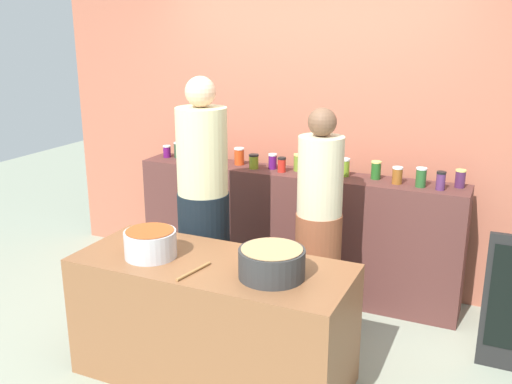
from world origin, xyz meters
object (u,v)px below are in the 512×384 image
at_px(preserve_jar_11, 376,170).
at_px(preserve_jar_13, 421,177).
at_px(preserve_jar_10, 344,167).
at_px(cook_in_cap, 319,234).
at_px(preserve_jar_12, 397,175).
at_px(preserve_jar_15, 460,178).
at_px(cooking_pot_left, 150,244).
at_px(preserve_jar_0, 167,151).
at_px(preserve_jar_4, 239,156).
at_px(preserve_jar_9, 314,165).
at_px(preserve_jar_1, 179,150).
at_px(preserve_jar_6, 273,161).
at_px(preserve_jar_2, 198,153).
at_px(preserve_jar_14, 441,181).
at_px(preserve_jar_5, 254,161).
at_px(preserve_jar_7, 282,165).
at_px(cooking_pot_center, 272,263).
at_px(wooden_spoon, 194,271).
at_px(cook_with_tongs, 204,216).
at_px(preserve_jar_8, 298,162).
at_px(preserve_jar_3, 216,154).

relative_size(preserve_jar_11, preserve_jar_13, 0.97).
bearing_deg(preserve_jar_10, cook_in_cap, -89.36).
height_order(preserve_jar_12, preserve_jar_15, preserve_jar_15).
bearing_deg(cooking_pot_left, preserve_jar_0, 119.37).
bearing_deg(preserve_jar_11, preserve_jar_4, -179.37).
bearing_deg(preserve_jar_10, preserve_jar_0, -179.54).
bearing_deg(preserve_jar_13, preserve_jar_9, 173.88).
relative_size(preserve_jar_1, preserve_jar_6, 1.10).
xyz_separation_m(preserve_jar_1, preserve_jar_2, (0.19, 0.01, -0.01)).
height_order(preserve_jar_14, cooking_pot_left, preserve_jar_14).
xyz_separation_m(preserve_jar_5, preserve_jar_7, (0.25, -0.01, 0.00)).
height_order(preserve_jar_2, preserve_jar_10, preserve_jar_10).
xyz_separation_m(preserve_jar_14, cooking_pot_center, (-0.72, -1.38, -0.22)).
height_order(preserve_jar_13, preserve_jar_15, preserve_jar_13).
bearing_deg(cook_in_cap, preserve_jar_15, 37.24).
relative_size(preserve_jar_1, preserve_jar_4, 0.96).
distance_m(wooden_spoon, cook_with_tongs, 0.89).
relative_size(preserve_jar_4, cook_in_cap, 0.09).
bearing_deg(preserve_jar_4, preserve_jar_5, -24.34).
height_order(preserve_jar_14, cook_with_tongs, cook_with_tongs).
height_order(preserve_jar_2, cook_in_cap, cook_in_cap).
xyz_separation_m(preserve_jar_8, cooking_pot_left, (-0.39, -1.52, -0.22)).
height_order(preserve_jar_15, cooking_pot_left, preserve_jar_15).
relative_size(preserve_jar_4, wooden_spoon, 0.50).
relative_size(preserve_jar_7, cook_with_tongs, 0.07).
height_order(preserve_jar_3, preserve_jar_6, preserve_jar_3).
relative_size(preserve_jar_5, preserve_jar_10, 0.85).
bearing_deg(preserve_jar_12, cooking_pot_left, -129.50).
relative_size(preserve_jar_6, preserve_jar_10, 0.89).
relative_size(preserve_jar_1, preserve_jar_13, 0.96).
bearing_deg(preserve_jar_10, preserve_jar_1, 179.30).
height_order(preserve_jar_5, preserve_jar_14, preserve_jar_14).
bearing_deg(preserve_jar_1, preserve_jar_0, -162.98).
distance_m(preserve_jar_2, preserve_jar_8, 0.94).
height_order(preserve_jar_8, cooking_pot_center, preserve_jar_8).
relative_size(preserve_jar_0, preserve_jar_10, 0.75).
relative_size(preserve_jar_2, preserve_jar_13, 0.77).
height_order(preserve_jar_2, preserve_jar_14, preserve_jar_14).
height_order(preserve_jar_2, preserve_jar_7, preserve_jar_7).
xyz_separation_m(preserve_jar_7, preserve_jar_9, (0.24, 0.11, -0.00)).
relative_size(preserve_jar_3, preserve_jar_12, 1.03).
bearing_deg(preserve_jar_9, preserve_jar_5, -169.11).
xyz_separation_m(preserve_jar_3, preserve_jar_5, (0.40, -0.08, -0.01)).
bearing_deg(preserve_jar_13, preserve_jar_1, 177.64).
bearing_deg(cook_with_tongs, preserve_jar_13, 27.87).
xyz_separation_m(preserve_jar_1, preserve_jar_15, (2.37, 0.02, -0.00)).
bearing_deg(preserve_jar_3, preserve_jar_10, -0.17).
xyz_separation_m(preserve_jar_2, preserve_jar_12, (1.75, -0.08, 0.01)).
height_order(preserve_jar_3, preserve_jar_12, preserve_jar_3).
distance_m(preserve_jar_12, cooking_pot_center, 1.49).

